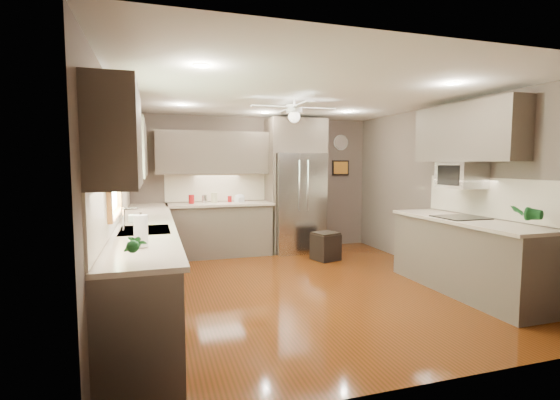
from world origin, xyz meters
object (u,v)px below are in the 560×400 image
canister_c (214,198)px  canister_d (230,199)px  soap_bottle (133,218)px  paper_towel (141,231)px  potted_plant_left (135,244)px  microwave (461,175)px  bowl (240,201)px  canister_a (191,199)px  refrigerator (296,188)px  canister_b (205,199)px  stool (326,246)px  potted_plant_right (525,213)px

canister_c → canister_d: (0.28, 0.05, -0.03)m
soap_bottle → paper_towel: paper_towel is taller
potted_plant_left → microwave: (3.98, 1.46, 0.40)m
canister_c → bowl: canister_c is taller
canister_a → canister_d: bearing=5.5°
soap_bottle → refrigerator: (2.76, 2.35, 0.16)m
soap_bottle → microwave: 4.13m
canister_a → canister_c: 0.40m
canister_b → canister_d: size_ratio=1.33×
refrigerator → microwave: (1.33, -2.71, 0.29)m
bowl → stool: bowl is taller
canister_a → canister_d: canister_a is taller
microwave → canister_d: bearing=132.4°
canister_b → bowl: size_ratio=0.62×
canister_b → canister_c: (0.16, -0.05, 0.02)m
potted_plant_right → paper_towel: (-3.86, 0.19, -0.03)m
canister_d → paper_towel: bearing=-110.8°
canister_a → bowl: bearing=0.7°
potted_plant_left → stool: bearing=49.0°
potted_plant_right → microwave: microwave is taller
stool → potted_plant_left: bearing=-131.0°
microwave → stool: (-1.10, 1.86, -1.24)m
canister_b → potted_plant_right: potted_plant_right is taller
canister_b → refrigerator: refrigerator is taller
microwave → paper_towel: 4.08m
canister_b → paper_towel: paper_towel is taller
canister_a → soap_bottle: size_ratio=0.86×
canister_c → paper_towel: paper_towel is taller
canister_a → potted_plant_right: 4.94m
bowl → stool: size_ratio=0.49×
soap_bottle → potted_plant_right: size_ratio=0.54×
canister_c → bowl: (0.45, -0.01, -0.06)m
stool → paper_towel: size_ratio=1.72×
canister_c → microwave: microwave is taller
paper_towel → canister_b: bearing=75.5°
canister_a → potted_plant_left: 4.26m
canister_c → bowl: 0.46m
canister_b → canister_c: size_ratio=0.77×
potted_plant_right → soap_bottle: bearing=160.1°
soap_bottle → potted_plant_right: bearing=-19.9°
canister_b → refrigerator: (1.68, -0.10, 0.18)m
canister_a → canister_b: size_ratio=1.06×
soap_bottle → potted_plant_left: potted_plant_left is taller
canister_d → potted_plant_left: (-1.42, -4.26, 0.08)m
canister_c → paper_towel: (-1.12, -3.65, 0.05)m
canister_b → microwave: (3.01, -2.81, 0.47)m
canister_c → stool: canister_c is taller
potted_plant_left → refrigerator: 4.94m
canister_b → canister_d: canister_b is taller
microwave → stool: bearing=120.6°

